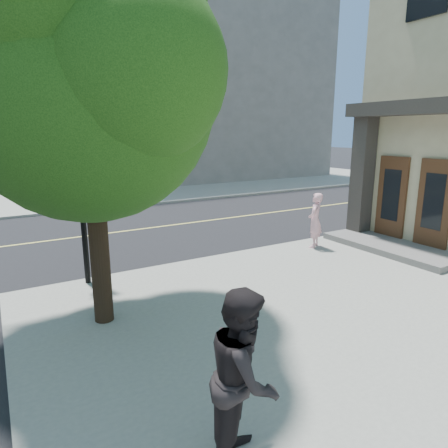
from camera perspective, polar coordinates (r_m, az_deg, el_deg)
ground at (r=10.09m, az=-23.92°, el=-8.67°), size 140.00×140.00×0.00m
road_ew at (r=14.37m, az=-26.17°, el=-2.51°), size 140.00×9.00×0.01m
sidewalk_ne at (r=34.25m, az=-5.67°, el=7.27°), size 29.00×25.00×0.12m
filler_ne at (r=34.92m, az=-5.52°, el=18.99°), size 18.00×16.00×14.00m
man_on_phone at (r=12.23m, az=13.02°, el=0.52°), size 0.72×0.67×1.66m
pedestrian at (r=4.38m, az=2.97°, el=-21.18°), size 1.17×1.20×1.94m
street_tree at (r=7.28m, az=-18.43°, el=21.11°), size 5.28×4.80×7.01m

